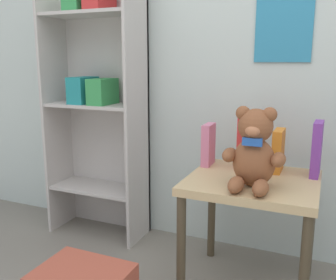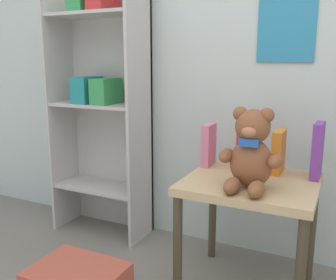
{
  "view_description": "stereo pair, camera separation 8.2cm",
  "coord_description": "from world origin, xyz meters",
  "px_view_note": "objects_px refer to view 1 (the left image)",
  "views": [
    {
      "loc": [
        0.4,
        -0.55,
        1.05
      ],
      "look_at": [
        -0.3,
        1.1,
        0.67
      ],
      "focal_mm": 40.0,
      "sensor_mm": 36.0,
      "label": 1
    },
    {
      "loc": [
        0.48,
        -0.51,
        1.05
      ],
      "look_at": [
        -0.3,
        1.1,
        0.67
      ],
      "focal_mm": 40.0,
      "sensor_mm": 36.0,
      "label": 2
    }
  ],
  "objects_px": {
    "display_table": "(252,196)",
    "teddy_bear": "(254,151)",
    "bookshelf_side": "(98,91)",
    "book_standing_red": "(242,141)",
    "book_standing_purple": "(317,149)",
    "book_standing_orange": "(278,151)",
    "book_standing_pink": "(208,145)"
  },
  "relations": [
    {
      "from": "book_standing_pink",
      "to": "book_standing_purple",
      "type": "xyz_separation_m",
      "value": [
        0.5,
        0.02,
        0.02
      ]
    },
    {
      "from": "teddy_bear",
      "to": "book_standing_pink",
      "type": "xyz_separation_m",
      "value": [
        -0.27,
        0.25,
        -0.05
      ]
    },
    {
      "from": "bookshelf_side",
      "to": "book_standing_purple",
      "type": "bearing_deg",
      "value": -5.62
    },
    {
      "from": "display_table",
      "to": "book_standing_red",
      "type": "bearing_deg",
      "value": 120.19
    },
    {
      "from": "teddy_bear",
      "to": "book_standing_purple",
      "type": "xyz_separation_m",
      "value": [
        0.23,
        0.27,
        -0.03
      ]
    },
    {
      "from": "book_standing_orange",
      "to": "book_standing_purple",
      "type": "bearing_deg",
      "value": -0.18
    },
    {
      "from": "book_standing_pink",
      "to": "book_standing_red",
      "type": "relative_size",
      "value": 0.78
    },
    {
      "from": "display_table",
      "to": "book_standing_purple",
      "type": "distance_m",
      "value": 0.36
    },
    {
      "from": "book_standing_pink",
      "to": "book_standing_purple",
      "type": "relative_size",
      "value": 0.83
    },
    {
      "from": "teddy_bear",
      "to": "book_standing_purple",
      "type": "bearing_deg",
      "value": 49.3
    },
    {
      "from": "book_standing_red",
      "to": "book_standing_orange",
      "type": "distance_m",
      "value": 0.17
    },
    {
      "from": "teddy_bear",
      "to": "book_standing_orange",
      "type": "distance_m",
      "value": 0.28
    },
    {
      "from": "display_table",
      "to": "book_standing_pink",
      "type": "bearing_deg",
      "value": 151.28
    },
    {
      "from": "display_table",
      "to": "book_standing_orange",
      "type": "bearing_deg",
      "value": 62.18
    },
    {
      "from": "book_standing_orange",
      "to": "book_standing_pink",
      "type": "bearing_deg",
      "value": -175.82
    },
    {
      "from": "book_standing_purple",
      "to": "display_table",
      "type": "bearing_deg",
      "value": -146.27
    },
    {
      "from": "bookshelf_side",
      "to": "book_standing_red",
      "type": "xyz_separation_m",
      "value": [
        0.89,
        -0.13,
        -0.2
      ]
    },
    {
      "from": "display_table",
      "to": "book_standing_purple",
      "type": "bearing_deg",
      "value": 31.92
    },
    {
      "from": "bookshelf_side",
      "to": "teddy_bear",
      "type": "height_order",
      "value": "bookshelf_side"
    },
    {
      "from": "book_standing_purple",
      "to": "book_standing_red",
      "type": "bearing_deg",
      "value": -176.05
    },
    {
      "from": "book_standing_red",
      "to": "book_standing_purple",
      "type": "relative_size",
      "value": 1.07
    },
    {
      "from": "display_table",
      "to": "book_standing_purple",
      "type": "height_order",
      "value": "book_standing_purple"
    },
    {
      "from": "display_table",
      "to": "book_standing_pink",
      "type": "xyz_separation_m",
      "value": [
        -0.25,
        0.14,
        0.19
      ]
    },
    {
      "from": "teddy_bear",
      "to": "book_standing_pink",
      "type": "relative_size",
      "value": 1.62
    },
    {
      "from": "teddy_bear",
      "to": "book_standing_red",
      "type": "height_order",
      "value": "teddy_bear"
    },
    {
      "from": "book_standing_red",
      "to": "book_standing_purple",
      "type": "bearing_deg",
      "value": 0.58
    },
    {
      "from": "teddy_bear",
      "to": "book_standing_purple",
      "type": "distance_m",
      "value": 0.35
    },
    {
      "from": "book_standing_red",
      "to": "book_standing_orange",
      "type": "height_order",
      "value": "book_standing_red"
    },
    {
      "from": "book_standing_pink",
      "to": "display_table",
      "type": "bearing_deg",
      "value": -30.18
    },
    {
      "from": "book_standing_red",
      "to": "book_standing_purple",
      "type": "height_order",
      "value": "book_standing_red"
    },
    {
      "from": "bookshelf_side",
      "to": "book_standing_red",
      "type": "relative_size",
      "value": 6.02
    },
    {
      "from": "display_table",
      "to": "teddy_bear",
      "type": "height_order",
      "value": "teddy_bear"
    }
  ]
}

